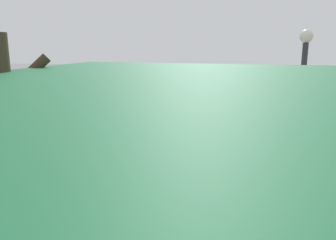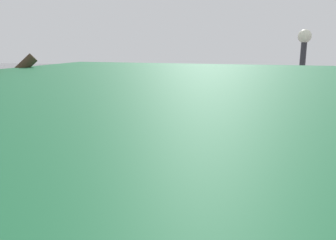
{
  "view_description": "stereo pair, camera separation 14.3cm",
  "coord_description": "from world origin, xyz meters",
  "views": [
    {
      "loc": [
        -2.0,
        11.1,
        3.56
      ],
      "look_at": [
        0.71,
        0.19,
        1.05
      ],
      "focal_mm": 36.46,
      "sensor_mm": 36.0,
      "label": 1
    },
    {
      "loc": [
        -2.14,
        11.07,
        3.56
      ],
      "look_at": [
        0.71,
        0.19,
        1.05
      ],
      "focal_mm": 36.46,
      "sensor_mm": 36.0,
      "label": 2
    }
  ],
  "objects": [
    {
      "name": "pedestrian_black_side",
      "position": [
        0.46,
        -1.34,
        1.57
      ],
      "size": [
        1.04,
        1.04,
        2.15
      ],
      "color": "black",
      "rests_on": "ground"
    },
    {
      "name": "slush_patch_far_side",
      "position": [
        3.63,
        -0.57,
        0.0
      ],
      "size": [
        2.42,
        2.42,
        0.01
      ],
      "primitive_type": "cylinder",
      "color": "silver",
      "rests_on": "ground"
    },
    {
      "name": "hand_dolly_boxes",
      "position": [
        1.26,
        -0.08,
        0.69
      ],
      "size": [
        0.59,
        0.76,
        1.32
      ],
      "color": "#515156",
      "rests_on": "ground"
    },
    {
      "name": "street_lamp",
      "position": [
        -3.05,
        3.25,
        2.37
      ],
      "size": [
        0.28,
        0.28,
        3.86
      ],
      "color": "#2D2D33",
      "rests_on": "ground"
    },
    {
      "name": "slush_patch_near_cluster",
      "position": [
        -0.88,
        3.83,
        0.0
      ],
      "size": [
        1.89,
        1.89,
        0.01
      ],
      "primitive_type": "cylinder",
      "color": "silver",
      "rests_on": "ground"
    },
    {
      "name": "shopping_cart_vendor",
      "position": [
        0.29,
        -0.51,
        0.57
      ],
      "size": [
        0.74,
        0.93,
        1.04
      ],
      "color": "#B2B2B7",
      "rests_on": "ground"
    },
    {
      "name": "ground_plane",
      "position": [
        0.0,
        0.0,
        0.0
      ],
      "size": [
        90.0,
        90.0,
        0.0
      ],
      "primitive_type": "plane",
      "color": "slate"
    },
    {
      "name": "cargo_van_parked_right",
      "position": [
        3.25,
        -1.04,
        1.18
      ],
      "size": [
        2.33,
        5.4,
        2.6
      ],
      "color": "#B7BABF",
      "rests_on": "ground"
    },
    {
      "name": "pedestrian_pink_side",
      "position": [
        -0.44,
        -0.9,
        1.58
      ],
      "size": [
        1.04,
        1.04,
        2.15
      ],
      "color": "black",
      "rests_on": "ground"
    }
  ]
}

